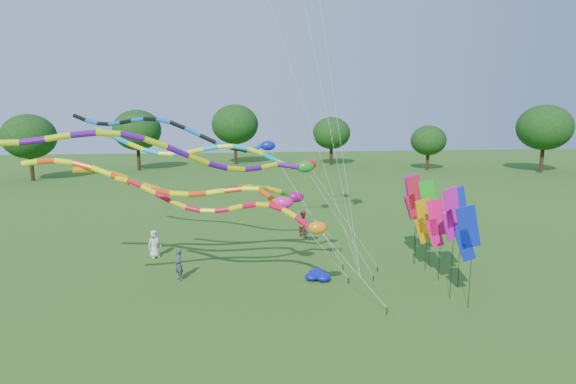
{
  "coord_description": "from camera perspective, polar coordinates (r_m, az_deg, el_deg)",
  "views": [
    {
      "loc": [
        -3.89,
        -18.4,
        8.6
      ],
      "look_at": [
        -1.22,
        3.57,
        4.8
      ],
      "focal_mm": 30.0,
      "sensor_mm": 36.0,
      "label": 1
    }
  ],
  "objects": [
    {
      "name": "tube_kite_blue",
      "position": [
        27.2,
        -11.84,
        6.82
      ],
      "size": [
        14.79,
        5.39,
        8.88
      ],
      "rotation": [
        0.0,
        0.0,
        -0.31
      ],
      "color": "black",
      "rests_on": "ground"
    },
    {
      "name": "banner_pole_orange",
      "position": [
        26.25,
        15.77,
        -3.35
      ],
      "size": [
        1.16,
        0.26,
        4.08
      ],
      "rotation": [
        0.0,
        0.0,
        0.16
      ],
      "color": "black",
      "rests_on": "ground"
    },
    {
      "name": "tube_kite_cyan",
      "position": [
        23.33,
        -6.47,
        4.38
      ],
      "size": [
        13.63,
        1.27,
        8.26
      ],
      "rotation": [
        0.0,
        0.0,
        0.09
      ],
      "color": "black",
      "rests_on": "ground"
    },
    {
      "name": "blue_nylon_heap",
      "position": [
        25.11,
        3.49,
        -9.73
      ],
      "size": [
        1.77,
        1.36,
        0.53
      ],
      "color": "#0C12A1",
      "rests_on": "ground"
    },
    {
      "name": "tree_ring",
      "position": [
        15.03,
        -5.7,
        -3.23
      ],
      "size": [
        119.97,
        117.62,
        9.69
      ],
      "color": "#382314",
      "rests_on": "ground"
    },
    {
      "name": "banner_pole_blue_a",
      "position": [
        21.95,
        20.47,
        -4.67
      ],
      "size": [
        1.16,
        0.25,
        4.63
      ],
      "rotation": [
        0.0,
        0.0,
        -0.14
      ],
      "color": "black",
      "rests_on": "ground"
    },
    {
      "name": "person_a",
      "position": [
        29.42,
        -15.55,
        -5.95
      ],
      "size": [
        0.96,
        0.89,
        1.65
      ],
      "primitive_type": "imported",
      "rotation": [
        0.0,
        0.0,
        0.6
      ],
      "color": "silver",
      "rests_on": "ground"
    },
    {
      "name": "ground",
      "position": [
        20.68,
        4.71,
        -14.86
      ],
      "size": [
        160.0,
        160.0,
        0.0
      ],
      "primitive_type": "plane",
      "color": "#265B18",
      "rests_on": "ground"
    },
    {
      "name": "banner_pole_blue_b",
      "position": [
        24.44,
        19.4,
        -2.25
      ],
      "size": [
        1.15,
        0.34,
        5.02
      ],
      "rotation": [
        0.0,
        0.0,
        -0.23
      ],
      "color": "black",
      "rests_on": "ground"
    },
    {
      "name": "tube_kite_green",
      "position": [
        26.17,
        -7.55,
        0.27
      ],
      "size": [
        13.81,
        4.18,
        6.48
      ],
      "rotation": [
        0.0,
        0.0,
        0.29
      ],
      "color": "black",
      "rests_on": "ground"
    },
    {
      "name": "tube_kite_purple",
      "position": [
        20.1,
        -9.87,
        4.18
      ],
      "size": [
        15.12,
        4.6,
        8.48
      ],
      "rotation": [
        0.0,
        0.0,
        0.3
      ],
      "color": "black",
      "rests_on": "ground"
    },
    {
      "name": "person_b",
      "position": [
        25.28,
        -12.83,
        -8.4
      ],
      "size": [
        0.59,
        0.71,
        1.67
      ],
      "primitive_type": "imported",
      "rotation": [
        0.0,
        0.0,
        -1.2
      ],
      "color": "#3B4053",
      "rests_on": "ground"
    },
    {
      "name": "person_c",
      "position": [
        32.95,
        1.79,
        -3.79
      ],
      "size": [
        1.02,
        1.09,
        1.79
      ],
      "primitive_type": "imported",
      "rotation": [
        0.0,
        0.0,
        2.09
      ],
      "color": "brown",
      "rests_on": "ground"
    },
    {
      "name": "tube_kite_orange",
      "position": [
        23.92,
        -11.82,
        0.58
      ],
      "size": [
        15.47,
        2.11,
        6.93
      ],
      "rotation": [
        0.0,
        0.0,
        -0.14
      ],
      "color": "black",
      "rests_on": "ground"
    },
    {
      "name": "banner_pole_green",
      "position": [
        27.49,
        16.19,
        -1.16
      ],
      "size": [
        1.16,
        0.28,
        4.85
      ],
      "rotation": [
        0.0,
        0.0,
        -0.18
      ],
      "color": "black",
      "rests_on": "ground"
    },
    {
      "name": "tube_kite_red",
      "position": [
        21.67,
        -5.36,
        -2.18
      ],
      "size": [
        11.64,
        4.38,
        6.04
      ],
      "rotation": [
        0.0,
        0.0,
        -0.4
      ],
      "color": "black",
      "rests_on": "ground"
    },
    {
      "name": "banner_pole_magenta_a",
      "position": [
        22.62,
        18.75,
        -2.5
      ],
      "size": [
        1.1,
        0.52,
        5.28
      ],
      "rotation": [
        0.0,
        0.0,
        0.39
      ],
      "color": "black",
      "rests_on": "ground"
    },
    {
      "name": "banner_pole_magenta_b",
      "position": [
        25.12,
        17.17,
        -3.55
      ],
      "size": [
        1.1,
        0.51,
        4.27
      ],
      "rotation": [
        0.0,
        0.0,
        -0.39
      ],
      "color": "black",
      "rests_on": "ground"
    },
    {
      "name": "banner_pole_red",
      "position": [
        27.25,
        14.69,
        -0.66
      ],
      "size": [
        1.15,
        0.3,
        5.1
      ],
      "rotation": [
        0.0,
        0.0,
        0.2
      ],
      "color": "black",
      "rests_on": "ground"
    },
    {
      "name": "banner_pole_violet",
      "position": [
        27.4,
        14.52,
        -0.5
      ],
      "size": [
        1.16,
        0.17,
        5.14
      ],
      "rotation": [
        0.0,
        0.0,
        0.08
      ],
      "color": "black",
      "rests_on": "ground"
    }
  ]
}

